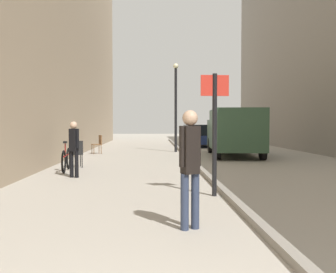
# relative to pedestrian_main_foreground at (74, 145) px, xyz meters

# --- Properties ---
(ground_plane) EXTENTS (80.00, 80.00, 0.00)m
(ground_plane) POSITION_rel_pedestrian_main_foreground_xyz_m (2.23, 3.07, -0.93)
(ground_plane) COLOR #A8A093
(kerb_strip) EXTENTS (0.16, 40.00, 0.12)m
(kerb_strip) POSITION_rel_pedestrian_main_foreground_xyz_m (3.81, 3.07, -0.87)
(kerb_strip) COLOR gray
(kerb_strip) RESTS_ON ground_plane
(pedestrian_main_foreground) EXTENTS (0.31, 0.23, 1.60)m
(pedestrian_main_foreground) POSITION_rel_pedestrian_main_foreground_xyz_m (0.00, 0.00, 0.00)
(pedestrian_main_foreground) COLOR black
(pedestrian_main_foreground) RESTS_ON ground_plane
(pedestrian_mid_block) EXTENTS (0.33, 0.26, 1.74)m
(pedestrian_mid_block) POSITION_rel_pedestrian_main_foreground_xyz_m (2.79, -5.21, 0.08)
(pedestrian_mid_block) COLOR #2D3851
(pedestrian_mid_block) RESTS_ON ground_plane
(delivery_van) EXTENTS (2.49, 5.50, 2.19)m
(delivery_van) POSITION_rel_pedestrian_main_foreground_xyz_m (6.08, 6.58, 0.26)
(delivery_van) COLOR #335138
(delivery_van) RESTS_ON ground_plane
(parked_car) EXTENTS (1.98, 4.27, 1.45)m
(parked_car) POSITION_rel_pedestrian_main_foreground_xyz_m (5.23, 13.92, -0.21)
(parked_car) COLOR navy
(parked_car) RESTS_ON ground_plane
(street_sign_post) EXTENTS (0.60, 0.10, 2.60)m
(street_sign_post) POSITION_rel_pedestrian_main_foreground_xyz_m (3.56, -2.80, 0.62)
(street_sign_post) COLOR black
(street_sign_post) RESTS_ON ground_plane
(lamp_post) EXTENTS (0.28, 0.28, 4.76)m
(lamp_post) POSITION_rel_pedestrian_main_foreground_xyz_m (3.50, 9.18, 1.80)
(lamp_post) COLOR black
(lamp_post) RESTS_ON ground_plane
(bicycle_leaning) EXTENTS (0.22, 1.77, 0.98)m
(bicycle_leaning) POSITION_rel_pedestrian_main_foreground_xyz_m (-0.55, 1.40, -0.55)
(bicycle_leaning) COLOR black
(bicycle_leaning) RESTS_ON ground_plane
(cafe_chair_near_window) EXTENTS (0.57, 0.57, 0.94)m
(cafe_chair_near_window) POSITION_rel_pedestrian_main_foreground_xyz_m (-0.43, 2.37, -0.38)
(cafe_chair_near_window) COLOR black
(cafe_chair_near_window) RESTS_ON ground_plane
(cafe_chair_by_doorway) EXTENTS (0.58, 0.58, 0.94)m
(cafe_chair_by_doorway) POSITION_rel_pedestrian_main_foreground_xyz_m (-0.52, 8.19, -0.38)
(cafe_chair_by_doorway) COLOR brown
(cafe_chair_by_doorway) RESTS_ON ground_plane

